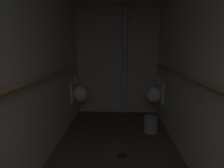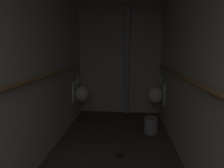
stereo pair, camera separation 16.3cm
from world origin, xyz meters
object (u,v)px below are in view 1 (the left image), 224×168
object	(u,v)px
standpipe_back_wall	(125,62)
floor_drain	(122,155)
urinal_left_mid	(79,94)
urinal_right_mid	(155,94)
waste_bin	(151,124)

from	to	relation	value
standpipe_back_wall	floor_drain	bearing A→B (deg)	-92.43
urinal_left_mid	standpipe_back_wall	world-z (taller)	standpipe_back_wall
urinal_right_mid	standpipe_back_wall	bearing A→B (deg)	144.31
urinal_left_mid	urinal_right_mid	bearing A→B (deg)	0.41
floor_drain	waste_bin	xyz separation A→B (m)	(0.54, 0.79, 0.14)
urinal_right_mid	floor_drain	distance (m)	1.62
urinal_right_mid	floor_drain	size ratio (longest dim) A/B	5.39
standpipe_back_wall	floor_drain	distance (m)	2.18
urinal_left_mid	floor_drain	size ratio (longest dim) A/B	5.39
standpipe_back_wall	urinal_left_mid	bearing A→B (deg)	-154.43
urinal_left_mid	standpipe_back_wall	bearing A→B (deg)	25.57
urinal_right_mid	floor_drain	bearing A→B (deg)	-118.03
waste_bin	urinal_left_mid	bearing A→B (deg)	159.93
urinal_right_mid	floor_drain	xyz separation A→B (m)	(-0.71, -1.33, -0.59)
urinal_right_mid	waste_bin	bearing A→B (deg)	-107.16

